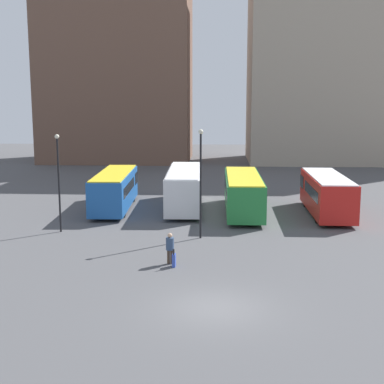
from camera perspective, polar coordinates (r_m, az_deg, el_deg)
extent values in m
plane|color=#4C4C4F|center=(21.84, 2.55, -12.23)|extent=(160.00, 160.00, 0.00)
cube|color=brown|center=(75.48, -8.03, 17.94)|extent=(19.54, 13.38, 38.06)
cube|color=tan|center=(75.66, 16.69, 13.95)|extent=(26.88, 13.69, 28.45)
cube|color=#1E56A3|center=(40.95, -8.25, 0.27)|extent=(2.86, 9.77, 2.47)
cube|color=black|center=(44.78, -7.51, 1.49)|extent=(2.54, 1.89, 0.94)
cube|color=black|center=(40.05, -8.45, 0.50)|extent=(2.73, 6.30, 0.74)
cube|color=yellow|center=(40.76, -8.30, 2.03)|extent=(2.66, 9.57, 0.08)
cylinder|color=black|center=(44.04, -7.65, -0.40)|extent=(2.37, 1.05, 0.95)
cylinder|color=black|center=(38.22, -8.88, -1.98)|extent=(2.37, 1.05, 0.95)
cube|color=silver|center=(40.91, -0.82, 0.47)|extent=(2.79, 10.60, 2.62)
cube|color=black|center=(45.13, -0.63, 1.77)|extent=(2.57, 2.01, 0.99)
cube|color=black|center=(39.93, -0.87, 0.72)|extent=(2.71, 6.81, 0.79)
cube|color=white|center=(40.72, -0.83, 2.34)|extent=(2.59, 10.39, 0.08)
cylinder|color=black|center=(44.31, -0.67, -0.24)|extent=(2.40, 1.03, 0.96)
cylinder|color=black|center=(37.90, -0.99, -1.96)|extent=(2.40, 1.03, 0.96)
cube|color=#237A38|center=(39.27, 5.48, -0.09)|extent=(2.57, 10.36, 2.43)
cube|color=black|center=(43.41, 5.22, 1.26)|extent=(2.57, 1.91, 0.92)
cube|color=black|center=(38.30, 5.55, 0.12)|extent=(2.58, 6.63, 0.73)
cube|color=yellow|center=(39.08, 5.51, 1.73)|extent=(2.37, 10.15, 0.08)
cylinder|color=black|center=(42.60, 5.25, -0.66)|extent=(2.43, 1.01, 1.00)
cylinder|color=black|center=(36.32, 5.69, -2.49)|extent=(2.43, 1.01, 1.00)
cube|color=red|center=(39.65, 14.18, -0.21)|extent=(2.63, 9.27, 2.53)
cube|color=black|center=(43.29, 13.30, 1.07)|extent=(2.57, 1.73, 0.96)
cube|color=black|center=(38.80, 14.42, 0.04)|extent=(2.61, 5.94, 0.76)
cube|color=white|center=(39.46, 14.25, 1.66)|extent=(2.42, 9.08, 0.08)
cylinder|color=black|center=(42.61, 13.43, -0.94)|extent=(2.42, 0.95, 0.92)
cylinder|color=black|center=(37.09, 14.90, -2.58)|extent=(2.42, 0.95, 0.92)
cylinder|color=#4C3828|center=(27.23, -2.52, -6.92)|extent=(0.15, 0.15, 0.73)
cylinder|color=#4C3828|center=(27.21, -2.19, -6.93)|extent=(0.15, 0.15, 0.73)
cylinder|color=#334766|center=(27.03, -2.37, -5.54)|extent=(0.42, 0.42, 0.63)
sphere|color=tan|center=(26.92, -2.37, -4.65)|extent=(0.24, 0.24, 0.24)
cube|color=#334CB2|center=(26.77, -1.94, -7.29)|extent=(0.18, 0.40, 0.65)
cube|color=black|center=(26.51, -1.98, -6.41)|extent=(0.09, 0.03, 0.29)
cylinder|color=black|center=(31.60, 0.93, 0.60)|extent=(0.12, 0.12, 6.29)
sphere|color=beige|center=(31.25, 0.94, 6.45)|extent=(0.28, 0.28, 0.28)
cylinder|color=black|center=(34.18, -14.00, 0.68)|extent=(0.12, 0.12, 5.90)
sphere|color=beige|center=(33.85, -14.21, 5.76)|extent=(0.28, 0.28, 0.28)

